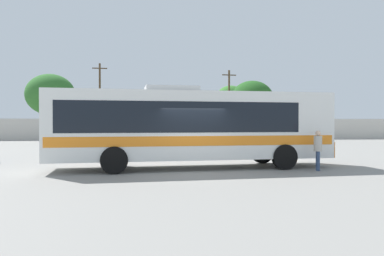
{
  "coord_description": "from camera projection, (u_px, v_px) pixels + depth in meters",
  "views": [
    {
      "loc": [
        -1.43,
        -14.71,
        1.93
      ],
      "look_at": [
        0.31,
        4.1,
        1.67
      ],
      "focal_mm": 34.77,
      "sensor_mm": 36.0,
      "label": 1
    }
  ],
  "objects": [
    {
      "name": "attendant_by_bus_door",
      "position": [
        318.0,
        148.0,
        14.96
      ],
      "size": [
        0.41,
        0.41,
        1.62
      ],
      "color": "#33476B",
      "rests_on": "ground_plane"
    },
    {
      "name": "parked_car_rightmost_white",
      "position": [
        257.0,
        134.0,
        38.79
      ],
      "size": [
        4.65,
        2.3,
        1.51
      ],
      "color": "silver",
      "rests_on": "ground_plane"
    },
    {
      "name": "utility_pole_far",
      "position": [
        229.0,
        103.0,
        46.51
      ],
      "size": [
        1.8,
        0.38,
        8.52
      ],
      "color": "#4C3823",
      "rests_on": "ground_plane"
    },
    {
      "name": "roadside_tree_midright",
      "position": [
        231.0,
        99.0,
        49.19
      ],
      "size": [
        4.04,
        4.04,
        6.87
      ],
      "color": "brown",
      "rests_on": "ground_plane"
    },
    {
      "name": "coach_bus_white_orange",
      "position": [
        189.0,
        125.0,
        15.77
      ],
      "size": [
        12.02,
        3.74,
        3.45
      ],
      "color": "white",
      "rests_on": "ground_plane"
    },
    {
      "name": "parked_car_second_dark_blue",
      "position": [
        129.0,
        134.0,
        37.76
      ],
      "size": [
        4.55,
        2.29,
        1.47
      ],
      "color": "navy",
      "rests_on": "ground_plane"
    },
    {
      "name": "parked_car_leftmost_grey",
      "position": [
        69.0,
        134.0,
        37.34
      ],
      "size": [
        4.67,
        2.13,
        1.53
      ],
      "color": "slate",
      "rests_on": "ground_plane"
    },
    {
      "name": "roadside_tree_right",
      "position": [
        252.0,
        99.0,
        45.47
      ],
      "size": [
        5.21,
        5.21,
        7.08
      ],
      "color": "brown",
      "rests_on": "ground_plane"
    },
    {
      "name": "utility_pole_near",
      "position": [
        100.0,
        99.0,
        45.43
      ],
      "size": [
        1.8,
        0.26,
        9.2
      ],
      "color": "#4C3823",
      "rests_on": "ground_plane"
    },
    {
      "name": "perimeter_wall",
      "position": [
        170.0,
        129.0,
        42.38
      ],
      "size": [
        80.0,
        0.3,
        2.4
      ],
      "primitive_type": "cube",
      "color": "beige",
      "rests_on": "ground_plane"
    },
    {
      "name": "parked_car_third_white",
      "position": [
        187.0,
        134.0,
        38.68
      ],
      "size": [
        4.65,
        2.29,
        1.45
      ],
      "color": "silver",
      "rests_on": "ground_plane"
    },
    {
      "name": "roadside_tree_left",
      "position": [
        50.0,
        95.0,
        45.6
      ],
      "size": [
        5.92,
        5.92,
        7.93
      ],
      "color": "brown",
      "rests_on": "ground_plane"
    },
    {
      "name": "roadside_tree_midleft",
      "position": [
        123.0,
        105.0,
        45.73
      ],
      "size": [
        3.49,
        3.49,
        5.57
      ],
      "color": "brown",
      "rests_on": "ground_plane"
    },
    {
      "name": "ground_plane",
      "position": [
        179.0,
        152.0,
        24.76
      ],
      "size": [
        300.0,
        300.0,
        0.0
      ],
      "primitive_type": "plane",
      "color": "gray"
    }
  ]
}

